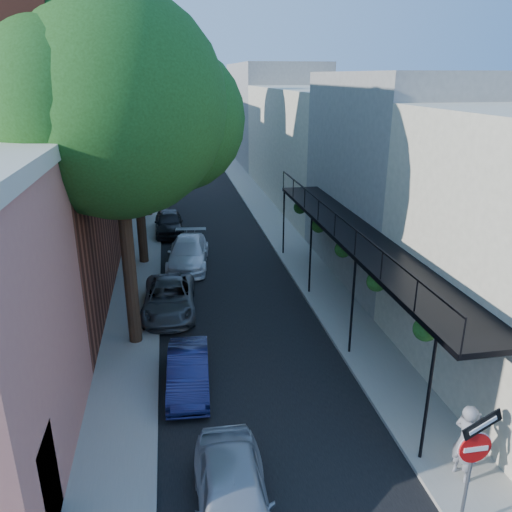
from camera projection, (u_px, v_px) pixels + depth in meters
name	position (u px, v px, depth m)	size (l,w,h in m)	color
road_surface	(203.00, 203.00, 36.63)	(6.00, 64.00, 0.01)	black
sidewalk_left	(148.00, 205.00, 35.97)	(2.00, 64.00, 0.12)	gray
sidewalk_right	(257.00, 200.00, 37.26)	(2.00, 64.00, 0.12)	gray
buildings_left	(58.00, 139.00, 32.30)	(10.10, 59.10, 12.00)	tan
buildings_right	(326.00, 140.00, 36.10)	(9.80, 55.00, 10.00)	beige
sign_post	(474.00, 453.00, 9.57)	(0.89, 0.17, 2.99)	#595B60
oak_near	(130.00, 109.00, 15.12)	(7.48, 6.80, 11.42)	#312213
oak_mid	(141.00, 117.00, 22.77)	(6.60, 6.00, 10.20)	#312213
oak_far	(147.00, 85.00, 30.74)	(7.70, 7.00, 11.90)	#312213
parked_car_a	(233.00, 498.00, 10.27)	(1.58, 3.93, 1.34)	#9399A3
parked_car_b	(188.00, 372.00, 14.81)	(1.20, 3.44, 1.13)	#161A45
parked_car_c	(169.00, 298.00, 19.59)	(2.00, 4.34, 1.21)	#4D5054
parked_car_d	(188.00, 253.00, 24.38)	(1.88, 4.62, 1.34)	white
parked_car_e	(169.00, 223.00, 29.34)	(1.62, 4.02, 1.37)	black
pedestrian	(466.00, 442.00, 11.23)	(0.70, 0.46, 1.92)	gray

